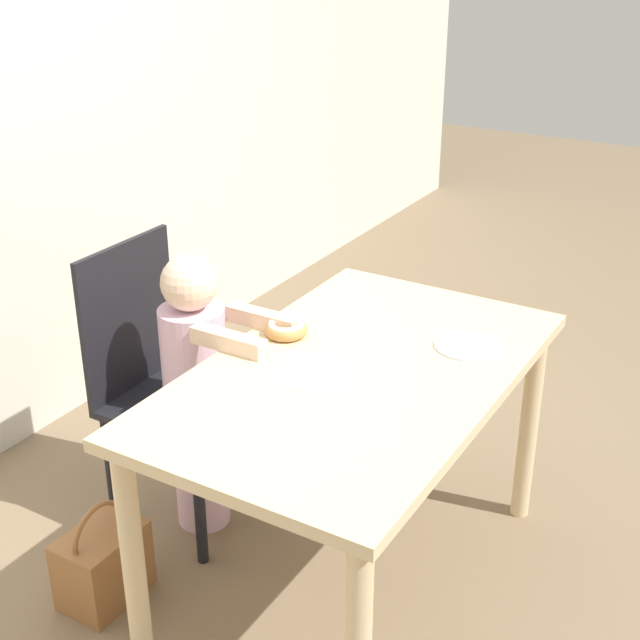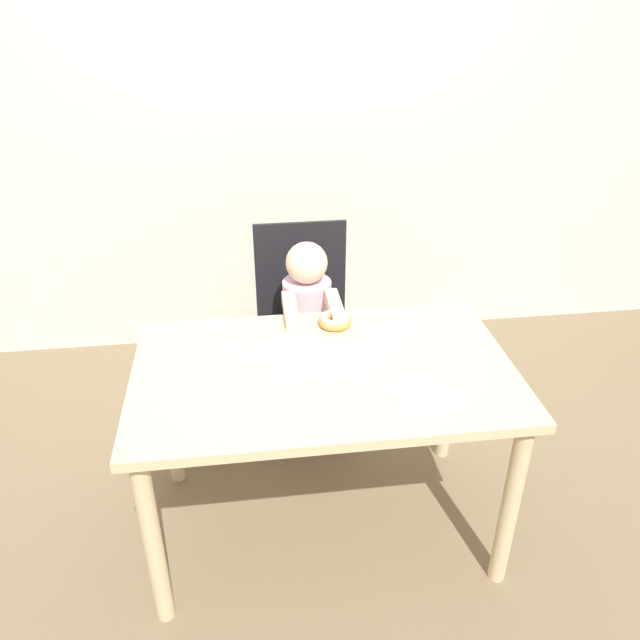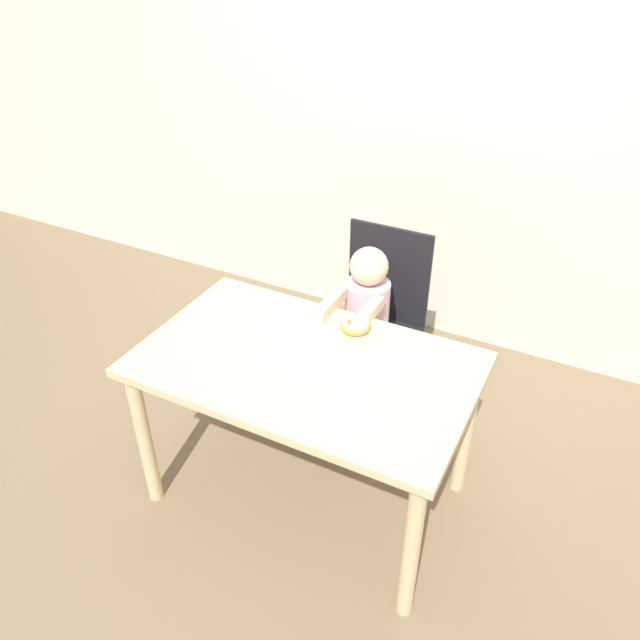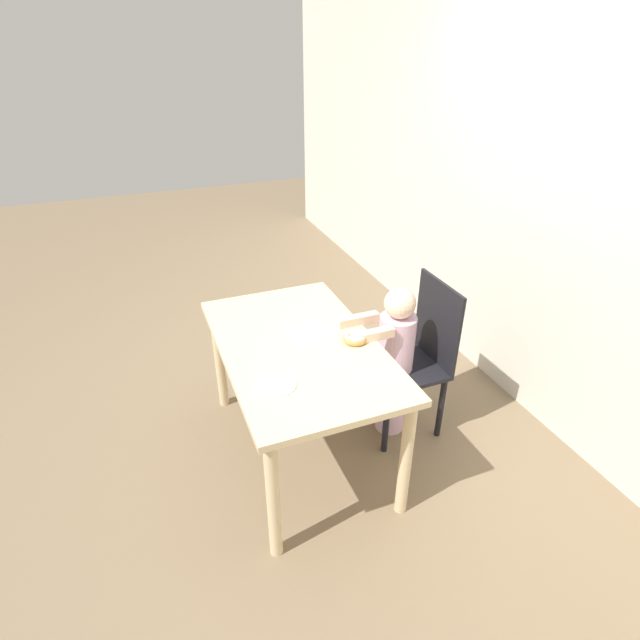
# 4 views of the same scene
# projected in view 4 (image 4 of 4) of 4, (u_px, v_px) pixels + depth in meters

# --- Properties ---
(ground_plane) EXTENTS (12.00, 12.00, 0.00)m
(ground_plane) POSITION_uv_depth(u_px,v_px,m) (301.00, 449.00, 2.92)
(ground_plane) COLOR #7A664C
(wall_back) EXTENTS (8.00, 0.05, 2.50)m
(wall_back) POSITION_uv_depth(u_px,v_px,m) (552.00, 212.00, 2.77)
(wall_back) COLOR silver
(wall_back) RESTS_ON ground_plane
(dining_table) EXTENTS (1.28, 0.78, 0.73)m
(dining_table) POSITION_uv_depth(u_px,v_px,m) (299.00, 360.00, 2.60)
(dining_table) COLOR beige
(dining_table) RESTS_ON ground_plane
(chair) EXTENTS (0.41, 0.43, 0.94)m
(chair) POSITION_uv_depth(u_px,v_px,m) (414.00, 358.00, 2.90)
(chair) COLOR black
(chair) RESTS_ON ground_plane
(child_figure) EXTENTS (0.22, 0.42, 0.95)m
(child_figure) POSITION_uv_depth(u_px,v_px,m) (394.00, 360.00, 2.84)
(child_figure) COLOR silver
(child_figure) RESTS_ON ground_plane
(donut) EXTENTS (0.13, 0.13, 0.04)m
(donut) POSITION_uv_depth(u_px,v_px,m) (355.00, 338.00, 2.57)
(donut) COLOR tan
(donut) RESTS_ON dining_table
(napkin) EXTENTS (0.24, 0.24, 0.00)m
(napkin) POSITION_uv_depth(u_px,v_px,m) (309.00, 333.00, 2.64)
(napkin) COLOR white
(napkin) RESTS_ON dining_table
(handbag) EXTENTS (0.25, 0.18, 0.33)m
(handbag) POSITION_uv_depth(u_px,v_px,m) (362.00, 370.00, 3.40)
(handbag) COLOR brown
(handbag) RESTS_ON ground_plane
(plate) EXTENTS (0.19, 0.19, 0.01)m
(plate) POSITION_uv_depth(u_px,v_px,m) (276.00, 384.00, 2.26)
(plate) COLOR silver
(plate) RESTS_ON dining_table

